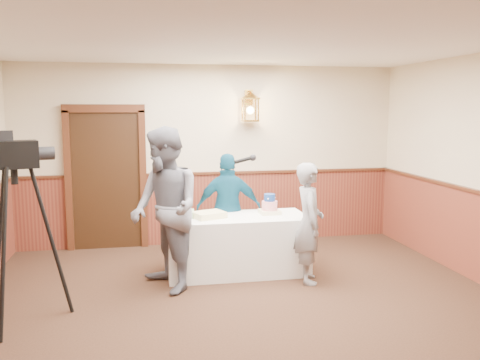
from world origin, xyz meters
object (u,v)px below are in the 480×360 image
Objects in this scene: display_table at (237,244)px; sheet_cake_green at (181,214)px; baker at (309,223)px; assistant_p at (229,209)px; sheet_cake_yellow at (209,215)px; tiered_cake at (270,206)px; interviewer at (165,210)px; tv_camera_rig at (19,242)px.

sheet_cake_green is (-0.72, 0.11, 0.41)m from display_table.
baker is 0.97× the size of assistant_p.
display_table is 0.56m from sheet_cake_yellow.
tiered_cake is 0.79× the size of sheet_cake_green.
sheet_cake_green is 0.65m from interviewer.
interviewer is at bearing -153.10° from display_table.
interviewer is at bearing -158.44° from tiered_cake.
display_table is 0.99× the size of tv_camera_rig.
tv_camera_rig is at bearing -144.15° from sheet_cake_green.
sheet_cake_yellow is at bearing 62.96° from assistant_p.
tv_camera_rig is (-2.40, -1.11, 0.44)m from display_table.
sheet_cake_yellow is at bearing -21.11° from sheet_cake_green.
interviewer is 1.30× the size of baker.
display_table is 0.57m from assistant_p.
tiered_cake is at bearing 40.21° from baker.
sheet_cake_yellow is 0.20× the size of interviewer.
display_table is 4.77× the size of sheet_cake_yellow.
sheet_cake_yellow is at bearing 9.99° from tv_camera_rig.
sheet_cake_yellow is at bearing 106.90° from interviewer.
sheet_cake_green is at bearing 138.31° from interviewer.
tiered_cake is at bearing 9.16° from display_table.
tiered_cake is 0.83m from sheet_cake_yellow.
interviewer reaches higher than assistant_p.
tv_camera_rig is at bearing -87.89° from interviewer.
assistant_p reaches higher than sheet_cake_yellow.
sheet_cake_yellow is (-0.82, -0.10, -0.06)m from tiered_cake.
sheet_cake_green is at bearing 158.89° from sheet_cake_yellow.
sheet_cake_green is (-1.17, 0.03, -0.06)m from tiered_cake.
tv_camera_rig reaches higher than assistant_p.
tiered_cake is 0.18× the size of baker.
sheet_cake_green is 0.19× the size of tv_camera_rig.
sheet_cake_green is at bearing 171.55° from display_table.
assistant_p is (-0.04, 0.42, 0.39)m from display_table.
baker is 3.26m from tv_camera_rig.
display_table is at bearing 6.79° from tv_camera_rig.
sheet_cake_green is at bearing 33.98° from assistant_p.
tv_camera_rig is at bearing 109.67° from baker.
tv_camera_rig is (-1.68, -1.22, 0.03)m from sheet_cake_green.
interviewer is 1.28m from assistant_p.
sheet_cake_yellow is (-0.37, -0.03, 0.41)m from display_table.
interviewer is (-0.22, -0.58, 0.18)m from sheet_cake_green.
tiered_cake reaches higher than sheet_cake_yellow.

